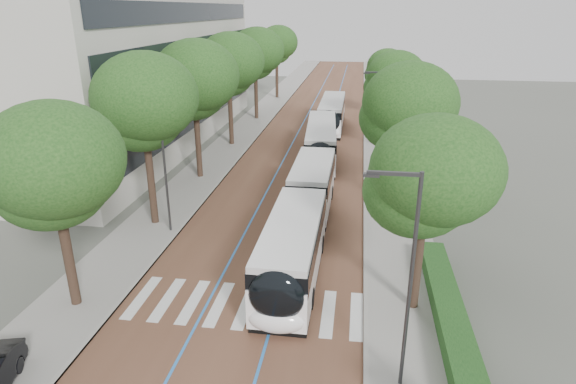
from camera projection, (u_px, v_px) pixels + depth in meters
name	position (u px, v px, depth m)	size (l,w,h in m)	color
ground	(236.00, 319.00, 21.01)	(160.00, 160.00, 0.00)	#51544C
road	(318.00, 121.00, 57.97)	(11.00, 140.00, 0.02)	brown
sidewalk_left	(257.00, 119.00, 58.98)	(4.00, 140.00, 0.12)	gray
sidewalk_right	(381.00, 123.00, 56.93)	(4.00, 140.00, 0.12)	gray
kerb_left	(272.00, 119.00, 58.72)	(0.20, 140.00, 0.14)	gray
kerb_right	(364.00, 122.00, 57.19)	(0.20, 140.00, 0.14)	gray
zebra_crossing	(246.00, 306.00, 21.90)	(10.55, 3.60, 0.01)	silver
lane_line_left	(304.00, 120.00, 58.19)	(0.12, 126.00, 0.01)	blue
lane_line_right	(331.00, 121.00, 57.75)	(0.12, 126.00, 0.01)	blue
office_building	(110.00, 71.00, 47.04)	(18.11, 40.00, 14.00)	#A5A199
hedge	(453.00, 328.00, 19.59)	(1.20, 14.00, 0.80)	#143B16
streetlight_near	(406.00, 268.00, 15.62)	(1.82, 0.20, 8.00)	#333336
streetlight_far	(381.00, 113.00, 38.72)	(1.82, 0.20, 8.00)	#333336
lamp_post_left	(165.00, 167.00, 27.77)	(0.14, 0.14, 8.00)	#333336
trees_left	(221.00, 73.00, 42.71)	(6.38, 60.66, 10.20)	black
trees_right	(398.00, 100.00, 36.27)	(6.02, 47.13, 9.16)	black
lead_bus	(302.00, 219.00, 27.03)	(2.62, 18.41, 3.20)	black
bus_queued_0	(321.00, 143.00, 42.37)	(3.29, 12.53, 3.20)	white
bus_queued_1	(332.00, 114.00, 53.79)	(2.60, 12.41, 3.20)	white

